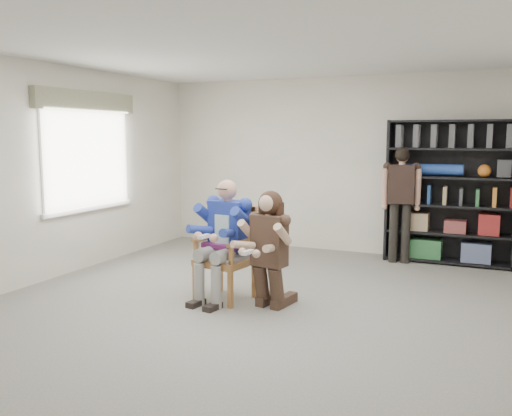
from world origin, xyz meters
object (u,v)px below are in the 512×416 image
at_px(standing_man, 401,206).
at_px(kneeling_woman, 268,251).
at_px(seated_man, 225,240).
at_px(bookshelf, 450,193).
at_px(armchair, 225,254).

bearing_deg(standing_man, kneeling_woman, -116.70).
bearing_deg(seated_man, bookshelf, 62.53).
bearing_deg(seated_man, armchair, -80.53).
relative_size(armchair, seated_man, 0.77).
height_order(seated_man, standing_man, standing_man).
xyz_separation_m(armchair, bookshelf, (2.19, 2.91, 0.51)).
distance_m(seated_man, bookshelf, 3.66).
bearing_deg(kneeling_woman, standing_man, 80.65).
bearing_deg(armchair, seated_man, 99.47).
height_order(armchair, bookshelf, bookshelf).
distance_m(armchair, seated_man, 0.16).
bearing_deg(armchair, kneeling_woman, -2.22).
bearing_deg(armchair, standing_man, 69.64).
height_order(armchair, kneeling_woman, kneeling_woman).
bearing_deg(armchair, bookshelf, 62.53).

